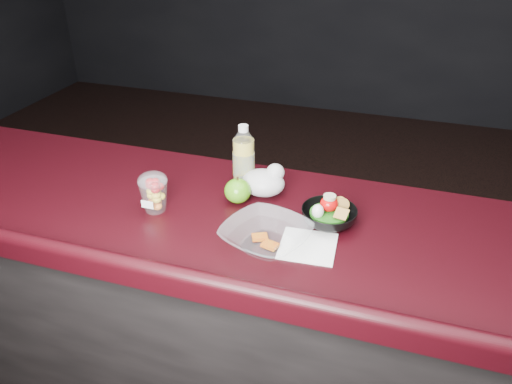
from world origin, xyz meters
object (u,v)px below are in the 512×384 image
(snack_bowl, at_px, (329,215))
(takeout_bowl, at_px, (266,236))
(lemonade_bottle, at_px, (244,161))
(green_apple, at_px, (238,191))
(fruit_cup, at_px, (154,191))

(snack_bowl, distance_m, takeout_bowl, 0.22)
(lemonade_bottle, bearing_deg, snack_bowl, -24.13)
(green_apple, bearing_deg, takeout_bowl, -51.82)
(green_apple, height_order, snack_bowl, snack_bowl)
(fruit_cup, relative_size, snack_bowl, 0.69)
(lemonade_bottle, bearing_deg, fruit_cup, -132.92)
(lemonade_bottle, relative_size, green_apple, 2.46)
(fruit_cup, bearing_deg, snack_bowl, 9.53)
(fruit_cup, xyz_separation_m, snack_bowl, (0.55, 0.09, -0.04))
(green_apple, bearing_deg, lemonade_bottle, 98.28)
(fruit_cup, relative_size, green_apple, 1.45)
(lemonade_bottle, distance_m, fruit_cup, 0.33)
(lemonade_bottle, xyz_separation_m, green_apple, (0.02, -0.11, -0.05))
(snack_bowl, bearing_deg, fruit_cup, -170.47)
(lemonade_bottle, distance_m, takeout_bowl, 0.36)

